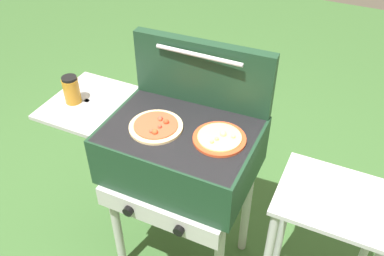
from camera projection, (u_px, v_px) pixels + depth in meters
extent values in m
plane|color=#38602D|center=(184.00, 255.00, 2.31)|extent=(8.00, 8.00, 0.00)
cube|color=#193823|center=(182.00, 150.00, 1.82)|extent=(0.64, 0.48, 0.24)
cube|color=black|center=(181.00, 129.00, 1.75)|extent=(0.61, 0.46, 0.01)
cube|color=#AFAFAF|center=(87.00, 102.00, 1.91)|extent=(0.32, 0.41, 0.02)
cube|color=#AFAFAF|center=(91.00, 121.00, 1.98)|extent=(0.02, 0.02, 0.24)
cube|color=#AFAFAF|center=(156.00, 217.00, 1.75)|extent=(0.58, 0.02, 0.10)
cylinder|color=black|center=(128.00, 211.00, 1.77)|extent=(0.04, 0.02, 0.04)
cylinder|color=black|center=(179.00, 231.00, 1.69)|extent=(0.04, 0.02, 0.04)
cylinder|color=#AFAFAF|center=(117.00, 226.00, 2.06)|extent=(0.04, 0.04, 0.66)
cylinder|color=#AFAFAF|center=(154.00, 176.00, 2.32)|extent=(0.04, 0.04, 0.66)
cylinder|color=#AFAFAF|center=(246.00, 208.00, 2.15)|extent=(0.04, 0.04, 0.66)
cube|color=#193823|center=(203.00, 73.00, 1.80)|extent=(0.63, 0.08, 0.30)
cylinder|color=#B7B7BC|center=(199.00, 55.00, 1.70)|extent=(0.38, 0.02, 0.02)
cylinder|color=beige|center=(156.00, 127.00, 1.74)|extent=(0.23, 0.23, 0.01)
cylinder|color=#D14C2D|center=(156.00, 125.00, 1.74)|extent=(0.19, 0.19, 0.01)
sphere|color=#DC4E30|center=(160.00, 119.00, 1.76)|extent=(0.02, 0.02, 0.02)
sphere|color=#DC452F|center=(160.00, 127.00, 1.72)|extent=(0.02, 0.02, 0.02)
sphere|color=#D64D26|center=(155.00, 132.00, 1.69)|extent=(0.03, 0.03, 0.03)
sphere|color=#9E4930|center=(151.00, 131.00, 1.70)|extent=(0.02, 0.02, 0.02)
sphere|color=#D14434|center=(161.00, 118.00, 1.76)|extent=(0.02, 0.02, 0.02)
sphere|color=#D04222|center=(166.00, 122.00, 1.74)|extent=(0.02, 0.02, 0.02)
cylinder|color=#C64723|center=(219.00, 139.00, 1.68)|extent=(0.22, 0.22, 0.01)
cylinder|color=#EDD17A|center=(219.00, 137.00, 1.68)|extent=(0.18, 0.18, 0.01)
sphere|color=#F2E17B|center=(233.00, 137.00, 1.67)|extent=(0.02, 0.02, 0.02)
sphere|color=#CBC781|center=(223.00, 134.00, 1.68)|extent=(0.03, 0.03, 0.03)
sphere|color=#F2BB6C|center=(217.00, 139.00, 1.66)|extent=(0.02, 0.02, 0.02)
sphere|color=#DAB66C|center=(212.00, 142.00, 1.64)|extent=(0.02, 0.02, 0.02)
cylinder|color=#B77A1E|center=(72.00, 91.00, 1.86)|extent=(0.07, 0.07, 0.12)
cylinder|color=black|center=(69.00, 78.00, 1.82)|extent=(0.07, 0.07, 0.01)
cube|color=#B2B2B7|center=(336.00, 199.00, 1.60)|extent=(0.44, 0.36, 0.02)
cylinder|color=#B2B2B7|center=(284.00, 220.00, 2.02)|extent=(0.04, 0.04, 0.77)
cylinder|color=#B2B2B7|center=(366.00, 248.00, 1.89)|extent=(0.04, 0.04, 0.77)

